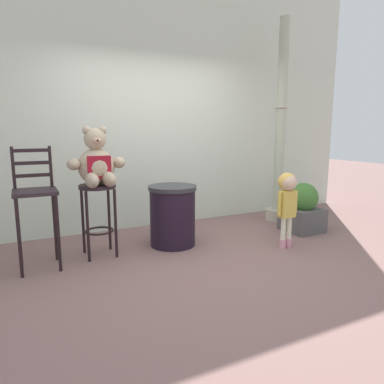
% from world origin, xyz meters
% --- Properties ---
extents(ground_plane, '(24.00, 24.00, 0.00)m').
position_xyz_m(ground_plane, '(0.00, 0.00, 0.00)').
color(ground_plane, '#7D5C58').
extents(building_wall, '(7.20, 0.30, 3.99)m').
position_xyz_m(building_wall, '(0.00, 1.78, 2.00)').
color(building_wall, beige).
rests_on(building_wall, ground_plane).
extents(bar_stool_with_teddy, '(0.40, 0.40, 0.81)m').
position_xyz_m(bar_stool_with_teddy, '(-0.98, 0.69, 0.58)').
color(bar_stool_with_teddy, black).
rests_on(bar_stool_with_teddy, ground_plane).
extents(teddy_bear, '(0.62, 0.56, 0.64)m').
position_xyz_m(teddy_bear, '(-0.98, 0.66, 1.05)').
color(teddy_bear, tan).
rests_on(teddy_bear, bar_stool_with_teddy).
extents(child_walking, '(0.29, 0.23, 0.91)m').
position_xyz_m(child_walking, '(1.10, -0.05, 0.66)').
color(child_walking, pink).
rests_on(child_walking, ground_plane).
extents(trash_bin, '(0.59, 0.59, 0.74)m').
position_xyz_m(trash_bin, '(-0.09, 0.65, 0.37)').
color(trash_bin, black).
rests_on(trash_bin, ground_plane).
extents(lamppost, '(0.36, 0.36, 3.02)m').
position_xyz_m(lamppost, '(1.86, 1.03, 1.21)').
color(lamppost, '#B2AB95').
rests_on(lamppost, ground_plane).
extents(bar_chair_empty, '(0.41, 0.41, 1.25)m').
position_xyz_m(bar_chair_empty, '(-1.62, 0.60, 0.72)').
color(bar_chair_empty, black).
rests_on(bar_chair_empty, ground_plane).
extents(planter_with_shrub, '(0.48, 0.48, 0.69)m').
position_xyz_m(planter_with_shrub, '(1.78, 0.39, 0.31)').
color(planter_with_shrub, '#524F4F').
rests_on(planter_with_shrub, ground_plane).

